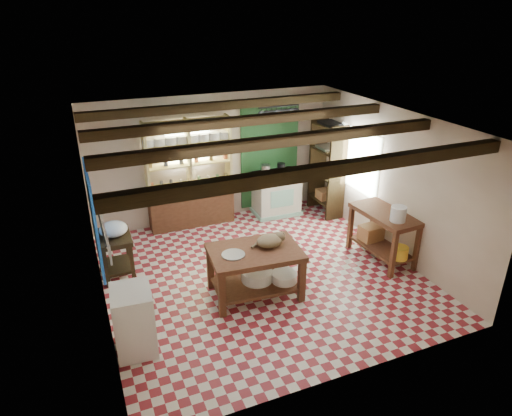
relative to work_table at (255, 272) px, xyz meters
name	(u,v)px	position (x,y,z in m)	size (l,w,h in m)	color
floor	(261,275)	(0.31, 0.47, -0.40)	(5.00, 5.00, 0.02)	maroon
ceiling	(262,122)	(0.31, 0.47, 2.21)	(5.00, 5.00, 0.02)	#47474C
wall_back	(213,158)	(0.31, 2.97, 0.91)	(5.00, 0.04, 2.60)	beige
wall_front	(350,287)	(0.31, -2.03, 0.91)	(5.00, 0.04, 2.60)	beige
wall_left	(95,232)	(-2.19, 0.47, 0.91)	(0.04, 5.00, 2.60)	beige
wall_right	(392,182)	(2.81, 0.47, 0.91)	(0.04, 5.00, 2.60)	beige
ceiling_beams	(262,130)	(0.31, 0.47, 2.09)	(5.00, 3.80, 0.15)	#332412
blue_wall_patch	(94,219)	(-2.16, 1.37, 0.71)	(0.04, 1.40, 1.60)	blue
green_wall_patch	(270,154)	(1.56, 2.94, 0.86)	(1.30, 0.04, 2.30)	#1E4C22
window_back	(188,142)	(-0.19, 2.95, 1.31)	(0.90, 0.02, 0.80)	beige
window_right	(359,160)	(2.79, 1.47, 1.01)	(0.02, 1.30, 1.20)	beige
utensil_rail	(103,238)	(-2.13, -0.73, 1.39)	(0.06, 0.90, 0.28)	black
pot_rack	(279,114)	(1.56, 2.52, 1.79)	(0.86, 0.12, 0.36)	black
shelving_unit	(190,174)	(-0.24, 2.78, 0.71)	(1.70, 0.34, 2.20)	#D9C47D
tall_rack	(327,169)	(2.59, 2.27, 0.61)	(0.40, 0.86, 2.00)	#332412
work_table	(255,272)	(0.00, 0.00, 0.00)	(1.38, 0.92, 0.78)	brown
stove	(276,193)	(1.58, 2.62, 0.07)	(0.94, 0.64, 0.92)	beige
prep_table	(117,255)	(-1.89, 1.39, -0.02)	(0.50, 0.73, 0.74)	#332412
white_cabinet	(134,320)	(-1.91, -0.55, 0.06)	(0.50, 0.60, 0.90)	white
right_counter	(382,236)	(2.49, 0.15, 0.06)	(0.63, 1.26, 0.90)	brown
cat	(270,241)	(0.25, 0.03, 0.48)	(0.41, 0.31, 0.19)	#937B56
steel_tray	(233,255)	(-0.35, -0.02, 0.40)	(0.35, 0.35, 0.02)	#A0A0A8
basin_large	(257,275)	(0.05, 0.05, -0.10)	(0.49, 0.49, 0.17)	white
basin_small	(284,277)	(0.44, -0.14, -0.11)	(0.40, 0.40, 0.14)	white
kettle_left	(266,170)	(1.33, 2.63, 0.64)	(0.18, 0.18, 0.21)	#A0A0A8
kettle_right	(281,168)	(1.68, 2.62, 0.63)	(0.16, 0.16, 0.20)	black
enamel_bowl	(113,229)	(-1.89, 1.39, 0.46)	(0.45, 0.45, 0.23)	white
white_bucket	(398,214)	(2.46, -0.20, 0.64)	(0.25, 0.25, 0.25)	white
wicker_basket	(371,233)	(2.47, 0.45, -0.01)	(0.39, 0.31, 0.27)	#AB7345
yellow_tub	(400,252)	(2.51, -0.30, -0.05)	(0.29, 0.29, 0.21)	yellow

